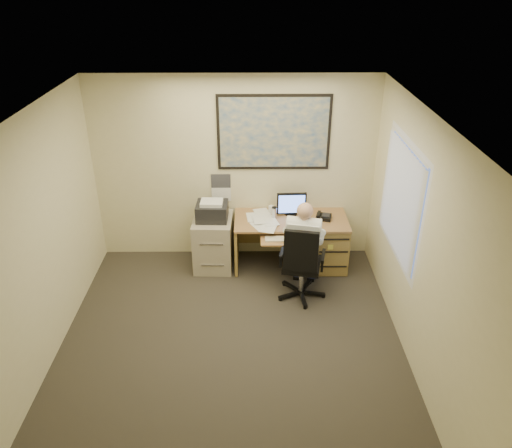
{
  "coord_description": "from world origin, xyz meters",
  "views": [
    {
      "loc": [
        0.25,
        -4.39,
        3.98
      ],
      "look_at": [
        0.3,
        1.3,
        0.98
      ],
      "focal_mm": 35.0,
      "sensor_mm": 36.0,
      "label": 1
    }
  ],
  "objects_px": {
    "desk": "(313,237)",
    "person": "(302,250)",
    "office_chair": "(303,277)",
    "filing_cabinet": "(213,238)"
  },
  "relations": [
    {
      "from": "office_chair",
      "to": "person",
      "type": "distance_m",
      "value": 0.36
    },
    {
      "from": "filing_cabinet",
      "to": "office_chair",
      "type": "height_order",
      "value": "office_chair"
    },
    {
      "from": "desk",
      "to": "filing_cabinet",
      "type": "xyz_separation_m",
      "value": [
        -1.45,
        -0.02,
        0.01
      ]
    },
    {
      "from": "filing_cabinet",
      "to": "person",
      "type": "bearing_deg",
      "value": -29.31
    },
    {
      "from": "filing_cabinet",
      "to": "office_chair",
      "type": "relative_size",
      "value": 0.96
    },
    {
      "from": "person",
      "to": "desk",
      "type": "bearing_deg",
      "value": 85.1
    },
    {
      "from": "filing_cabinet",
      "to": "person",
      "type": "xyz_separation_m",
      "value": [
        1.21,
        -0.73,
        0.22
      ]
    },
    {
      "from": "desk",
      "to": "person",
      "type": "relative_size",
      "value": 1.19
    },
    {
      "from": "person",
      "to": "office_chair",
      "type": "bearing_deg",
      "value": -70.14
    },
    {
      "from": "filing_cabinet",
      "to": "person",
      "type": "height_order",
      "value": "person"
    }
  ]
}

